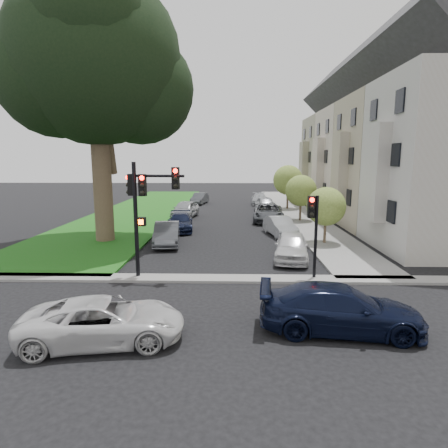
{
  "coord_description": "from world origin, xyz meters",
  "views": [
    {
      "loc": [
        0.47,
        -13.87,
        5.29
      ],
      "look_at": [
        0.0,
        5.0,
        2.0
      ],
      "focal_mm": 30.0,
      "sensor_mm": 36.0,
      "label": 1
    }
  ],
  "objects_px": {
    "car_parked_3": "(266,204)",
    "car_cross_far": "(341,309)",
    "car_parked_5": "(167,234)",
    "car_parked_7": "(185,209)",
    "small_tree_c": "(288,180)",
    "car_parked_9": "(200,198)",
    "traffic_signal_secondary": "(313,222)",
    "car_parked_2": "(268,213)",
    "traffic_signal_main": "(145,199)",
    "car_parked_0": "(291,246)",
    "car_parked_1": "(280,226)",
    "car_parked_4": "(259,199)",
    "small_tree_b": "(301,191)",
    "car_parked_6": "(180,222)",
    "small_tree_a": "(326,207)",
    "eucalyptus": "(94,60)",
    "car_cross_near": "(104,321)"
  },
  "relations": [
    {
      "from": "car_parked_1",
      "to": "car_parked_7",
      "type": "bearing_deg",
      "value": 122.53
    },
    {
      "from": "car_parked_0",
      "to": "car_cross_far",
      "type": "bearing_deg",
      "value": -79.26
    },
    {
      "from": "car_parked_1",
      "to": "car_parked_0",
      "type": "bearing_deg",
      "value": -103.17
    },
    {
      "from": "eucalyptus",
      "to": "car_cross_near",
      "type": "height_order",
      "value": "eucalyptus"
    },
    {
      "from": "traffic_signal_secondary",
      "to": "car_parked_2",
      "type": "distance_m",
      "value": 15.83
    },
    {
      "from": "car_parked_3",
      "to": "car_cross_far",
      "type": "bearing_deg",
      "value": -93.74
    },
    {
      "from": "car_parked_1",
      "to": "car_parked_9",
      "type": "height_order",
      "value": "car_parked_1"
    },
    {
      "from": "small_tree_c",
      "to": "small_tree_a",
      "type": "bearing_deg",
      "value": -90.0
    },
    {
      "from": "car_cross_near",
      "to": "car_parked_5",
      "type": "bearing_deg",
      "value": -7.7
    },
    {
      "from": "car_cross_near",
      "to": "car_cross_far",
      "type": "relative_size",
      "value": 0.93
    },
    {
      "from": "small_tree_b",
      "to": "small_tree_c",
      "type": "xyz_separation_m",
      "value": [
        0.0,
        7.69,
        0.46
      ]
    },
    {
      "from": "car_cross_far",
      "to": "car_parked_5",
      "type": "relative_size",
      "value": 1.17
    },
    {
      "from": "car_cross_far",
      "to": "car_parked_9",
      "type": "xyz_separation_m",
      "value": [
        -7.32,
        33.3,
        -0.07
      ]
    },
    {
      "from": "small_tree_a",
      "to": "car_parked_2",
      "type": "bearing_deg",
      "value": 107.34
    },
    {
      "from": "car_parked_4",
      "to": "small_tree_b",
      "type": "bearing_deg",
      "value": -75.74
    },
    {
      "from": "traffic_signal_main",
      "to": "car_parked_6",
      "type": "distance_m",
      "value": 11.65
    },
    {
      "from": "car_parked_7",
      "to": "car_parked_4",
      "type": "bearing_deg",
      "value": 61.9
    },
    {
      "from": "small_tree_a",
      "to": "car_parked_6",
      "type": "xyz_separation_m",
      "value": [
        -9.68,
        4.33,
        -1.74
      ]
    },
    {
      "from": "traffic_signal_secondary",
      "to": "car_parked_0",
      "type": "distance_m",
      "value": 3.84
    },
    {
      "from": "car_parked_2",
      "to": "car_parked_9",
      "type": "relative_size",
      "value": 1.37
    },
    {
      "from": "car_parked_5",
      "to": "car_parked_7",
      "type": "bearing_deg",
      "value": 84.45
    },
    {
      "from": "car_cross_far",
      "to": "car_parked_3",
      "type": "xyz_separation_m",
      "value": [
        -0.06,
        26.72,
        0.04
      ]
    },
    {
      "from": "traffic_signal_main",
      "to": "car_parked_1",
      "type": "relative_size",
      "value": 1.28
    },
    {
      "from": "eucalyptus",
      "to": "car_parked_2",
      "type": "xyz_separation_m",
      "value": [
        11.36,
        8.25,
        -10.4
      ]
    },
    {
      "from": "car_parked_9",
      "to": "car_parked_6",
      "type": "bearing_deg",
      "value": -79.99
    },
    {
      "from": "car_parked_0",
      "to": "car_parked_4",
      "type": "bearing_deg",
      "value": 99.17
    },
    {
      "from": "small_tree_b",
      "to": "car_parked_7",
      "type": "xyz_separation_m",
      "value": [
        -10.1,
        1.8,
        -1.86
      ]
    },
    {
      "from": "car_cross_far",
      "to": "car_parked_3",
      "type": "distance_m",
      "value": 26.72
    },
    {
      "from": "car_parked_4",
      "to": "car_parked_7",
      "type": "height_order",
      "value": "car_parked_7"
    },
    {
      "from": "car_parked_5",
      "to": "car_parked_6",
      "type": "bearing_deg",
      "value": 81.03
    },
    {
      "from": "car_cross_near",
      "to": "car_parked_6",
      "type": "distance_m",
      "value": 17.25
    },
    {
      "from": "traffic_signal_main",
      "to": "car_parked_0",
      "type": "relative_size",
      "value": 1.21
    },
    {
      "from": "car_parked_4",
      "to": "car_parked_7",
      "type": "bearing_deg",
      "value": -123.77
    },
    {
      "from": "traffic_signal_main",
      "to": "car_parked_9",
      "type": "distance_m",
      "value": 28.35
    },
    {
      "from": "car_parked_6",
      "to": "car_parked_9",
      "type": "height_order",
      "value": "car_parked_9"
    },
    {
      "from": "small_tree_c",
      "to": "car_parked_9",
      "type": "distance_m",
      "value": 11.13
    },
    {
      "from": "small_tree_b",
      "to": "car_parked_6",
      "type": "relative_size",
      "value": 0.89
    },
    {
      "from": "small_tree_b",
      "to": "car_cross_far",
      "type": "bearing_deg",
      "value": -96.59
    },
    {
      "from": "car_parked_7",
      "to": "small_tree_b",
      "type": "bearing_deg",
      "value": -2.48
    },
    {
      "from": "car_parked_0",
      "to": "car_parked_9",
      "type": "relative_size",
      "value": 1.08
    },
    {
      "from": "small_tree_c",
      "to": "car_cross_near",
      "type": "height_order",
      "value": "small_tree_c"
    },
    {
      "from": "car_cross_far",
      "to": "car_parked_7",
      "type": "relative_size",
      "value": 1.09
    },
    {
      "from": "traffic_signal_secondary",
      "to": "car_cross_near",
      "type": "height_order",
      "value": "traffic_signal_secondary"
    },
    {
      "from": "small_tree_c",
      "to": "car_parked_9",
      "type": "relative_size",
      "value": 1.18
    },
    {
      "from": "car_parked_1",
      "to": "traffic_signal_secondary",
      "type": "bearing_deg",
      "value": -100.34
    },
    {
      "from": "car_parked_2",
      "to": "car_parked_7",
      "type": "xyz_separation_m",
      "value": [
        -7.38,
        1.8,
        0.03
      ]
    },
    {
      "from": "car_parked_7",
      "to": "car_parked_9",
      "type": "bearing_deg",
      "value": 95.59
    },
    {
      "from": "small_tree_b",
      "to": "small_tree_c",
      "type": "relative_size",
      "value": 0.85
    },
    {
      "from": "car_parked_2",
      "to": "car_parked_6",
      "type": "bearing_deg",
      "value": -143.17
    },
    {
      "from": "car_cross_near",
      "to": "car_parked_2",
      "type": "height_order",
      "value": "car_parked_2"
    }
  ]
}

